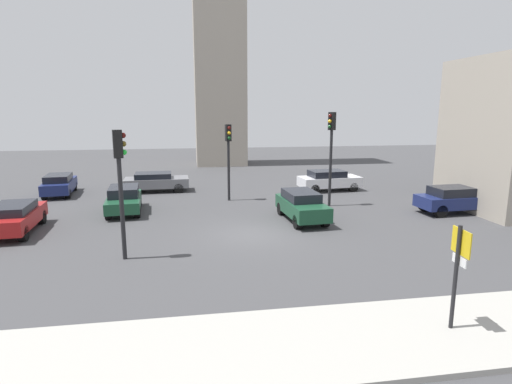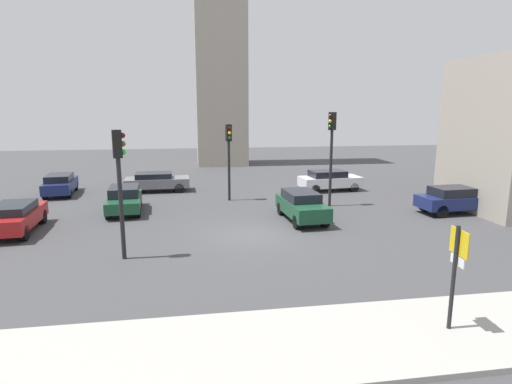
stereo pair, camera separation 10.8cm
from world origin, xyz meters
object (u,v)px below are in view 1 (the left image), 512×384
object	(u,v)px
car_0	(329,180)
car_6	(59,184)
traffic_light_2	(331,142)
car_4	(455,199)
car_5	(14,217)
car_3	(302,205)
traffic_light_0	(228,148)
direction_sign	(458,265)
car_1	(156,181)
car_2	(124,199)
traffic_light_1	(120,170)

from	to	relation	value
car_0	car_6	size ratio (longest dim) A/B	1.01
traffic_light_2	car_4	bearing A→B (deg)	123.15
car_5	car_3	bearing A→B (deg)	-93.28
traffic_light_0	traffic_light_2	xyz separation A→B (m)	(5.61, -2.44, 0.48)
direction_sign	car_5	distance (m)	18.06
traffic_light_0	car_4	xyz separation A→B (m)	(11.79, -5.13, -2.50)
car_4	traffic_light_0	bearing A→B (deg)	153.60
car_4	car_6	bearing A→B (deg)	156.35
traffic_light_2	car_3	size ratio (longest dim) A/B	1.31
car_5	traffic_light_0	bearing A→B (deg)	-65.93
car_1	traffic_light_2	bearing A→B (deg)	-32.50
direction_sign	car_5	world-z (taller)	direction_sign
car_5	car_2	bearing A→B (deg)	-56.27
traffic_light_1	car_5	size ratio (longest dim) A/B	1.11
car_1	car_4	world-z (taller)	car_4
car_1	car_6	world-z (taller)	car_6
car_1	car_2	size ratio (longest dim) A/B	1.05
traffic_light_2	car_3	distance (m)	4.79
traffic_light_1	car_2	distance (m)	8.06
traffic_light_0	car_0	distance (m)	7.83
car_0	car_1	xyz separation A→B (m)	(-11.77, 1.59, -0.04)
traffic_light_2	car_4	xyz separation A→B (m)	(6.18, -2.70, -2.97)
car_5	car_6	size ratio (longest dim) A/B	1.02
car_1	car_5	xyz separation A→B (m)	(-5.61, -9.00, 0.04)
car_4	car_0	bearing A→B (deg)	120.14
traffic_light_0	car_3	world-z (taller)	traffic_light_0
car_0	car_5	world-z (taller)	car_0
car_5	car_6	distance (m)	8.83
traffic_light_2	car_1	world-z (taller)	traffic_light_2
car_1	car_6	size ratio (longest dim) A/B	1.02
car_2	car_5	size ratio (longest dim) A/B	0.96
direction_sign	traffic_light_0	bearing A→B (deg)	107.63
direction_sign	car_2	world-z (taller)	direction_sign
traffic_light_1	traffic_light_0	bearing A→B (deg)	49.63
traffic_light_2	car_3	xyz separation A→B (m)	(-2.45, -2.87, -2.95)
traffic_light_0	car_5	distance (m)	11.85
direction_sign	traffic_light_2	bearing A→B (deg)	87.37
traffic_light_0	car_4	size ratio (longest dim) A/B	1.10
direction_sign	car_6	world-z (taller)	direction_sign
traffic_light_1	car_3	world-z (taller)	traffic_light_1
car_0	car_2	distance (m)	13.70
car_2	car_4	size ratio (longest dim) A/B	0.98
car_3	car_4	xyz separation A→B (m)	(8.63, 0.17, -0.02)
traffic_light_2	car_0	xyz separation A→B (m)	(1.52, 4.48, -2.99)
traffic_light_1	traffic_light_2	xyz separation A→B (m)	(10.47, 7.18, 0.37)
car_2	car_4	xyz separation A→B (m)	(17.73, -3.06, 0.03)
traffic_light_0	car_3	xyz separation A→B (m)	(3.16, -5.31, -2.48)
traffic_light_0	car_5	bearing A→B (deg)	-74.45
traffic_light_1	car_4	xyz separation A→B (m)	(16.65, 4.48, -2.60)
car_1	car_4	size ratio (longest dim) A/B	1.03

